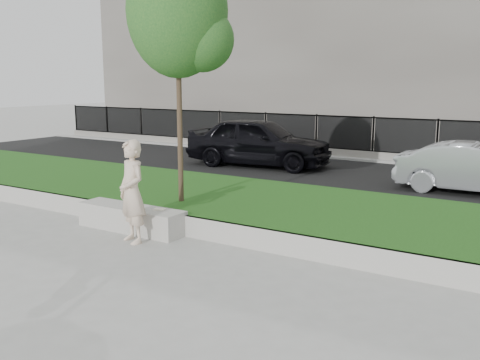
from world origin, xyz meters
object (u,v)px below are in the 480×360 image
Objects in this scene: young_tree at (181,16)px; car_silver at (476,169)px; car_dark at (259,142)px; man at (132,192)px; book at (160,209)px; stone_bench at (131,218)px.

car_silver is at bearing 50.80° from young_tree.
young_tree is 7.77m from car_dark.
car_silver is (4.60, 7.59, -0.25)m from man.
car_silver is (4.52, 6.95, 0.19)m from book.
young_tree is (0.40, 1.20, 3.89)m from stone_bench.
man reaches higher than car_silver.
stone_bench is 1.25× the size of man.
book is (0.65, 0.09, 0.25)m from stone_bench.
man is 8.78m from car_dark.
man is 8.92× the size of book.
car_dark is at bearing 125.87° from man.
book is at bearing 144.59° from car_silver.
young_tree is 8.29m from car_silver.
stone_bench is 4.09m from young_tree.
book is at bearing -77.27° from young_tree.
car_dark reaches higher than stone_bench.
young_tree is at bearing 116.43° from man.
stone_bench is 0.45× the size of young_tree.
car_silver is at bearing 53.76° from stone_bench.
book is 0.05× the size of car_silver.
young_tree is at bearing 71.68° from stone_bench.
young_tree reaches higher than man.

